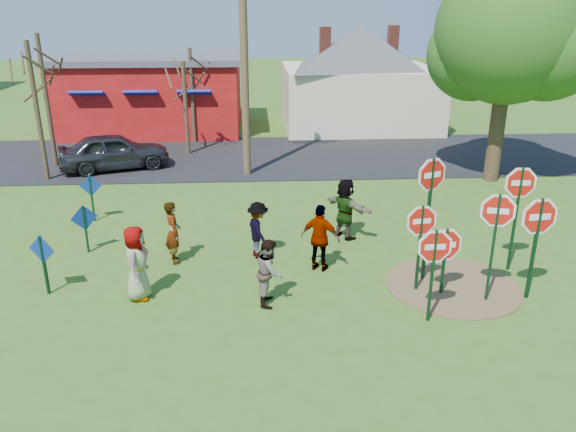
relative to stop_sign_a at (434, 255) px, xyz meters
name	(u,v)px	position (x,y,z in m)	size (l,w,h in m)	color
ground	(265,273)	(-3.44, 2.50, -1.54)	(120.00, 120.00, 0.00)	#385B1A
road	(259,156)	(-3.44, 14.00, -1.52)	(120.00, 7.50, 0.04)	black
dirt_patch	(453,286)	(1.06, 1.50, -1.52)	(3.20, 3.20, 0.03)	brown
red_building	(155,92)	(-8.94, 20.49, 0.43)	(9.40, 7.69, 3.90)	maroon
cream_house	(359,72)	(2.06, 20.50, 1.39)	(9.40, 9.40, 6.50)	beige
stop_sign_a	(434,255)	(0.00, 0.00, 0.00)	(0.99, 0.07, 2.23)	#0D321A
stop_sign_b	(431,188)	(0.43, 1.91, 0.82)	(1.00, 0.43, 3.23)	#0D321A
stop_sign_c	(496,223)	(1.58, 0.77, 0.37)	(1.00, 0.28, 2.71)	#0D321A
stop_sign_d	(519,193)	(2.78, 2.32, 0.53)	(1.05, 0.07, 2.85)	#0D321A
stop_sign_e	(445,249)	(0.66, 1.17, -0.39)	(1.07, 0.15, 1.78)	#0D321A
stop_sign_f	(538,224)	(2.58, 0.86, 0.29)	(1.14, 0.13, 2.58)	#0D321A
stop_sign_g	(421,229)	(0.12, 1.37, 0.02)	(0.98, 0.15, 2.26)	#0D321A
blue_diamond_b	(43,258)	(-8.54, 1.71, -0.61)	(0.65, 0.27, 1.48)	#0D321A
blue_diamond_c	(85,223)	(-8.25, 4.06, -0.70)	(0.66, 0.31, 1.36)	#0D321A
blue_diamond_d	(91,193)	(-8.70, 6.45, -0.61)	(0.67, 0.06, 1.49)	#0D321A
person_a	(137,263)	(-6.36, 1.38, -0.65)	(0.86, 0.56, 1.77)	#4C6196
person_b	(173,232)	(-5.80, 3.29, -0.70)	(0.61, 0.40, 1.67)	#2B7561
person_c	(270,272)	(-3.36, 0.99, -0.77)	(0.75, 0.58, 1.54)	brown
person_d	(258,230)	(-3.59, 3.47, -0.77)	(0.99, 0.57, 1.54)	#2D2E32
person_e	(320,238)	(-2.04, 2.59, -0.66)	(1.03, 0.43, 1.75)	#4C2752
person_f	(345,209)	(-1.08, 4.66, -0.65)	(1.65, 0.53, 1.78)	#1C552E
suv	(114,151)	(-9.33, 12.30, -0.76)	(1.73, 4.31, 1.47)	#2D2D32
utility_pole	(244,43)	(-3.96, 11.27, 3.50)	(2.34, 0.30, 9.56)	#4C3823
leafy_tree	(513,38)	(5.57, 9.99, 3.70)	(5.73, 5.23, 8.14)	#382819
bare_tree_west	(34,92)	(-11.65, 11.00, 1.82)	(1.80, 1.80, 5.18)	#382819
bare_tree_east	(185,95)	(-6.64, 14.71, 1.09)	(1.80, 1.80, 4.07)	#382819
bare_tree_mid	(44,82)	(-11.95, 12.96, 1.91)	(1.80, 1.80, 5.33)	#382819
bare_tree_extra	(191,83)	(-6.56, 16.92, 1.35)	(1.80, 1.80, 4.47)	#382819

